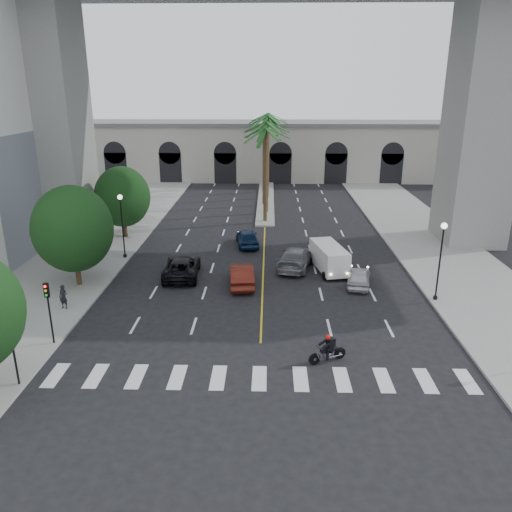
{
  "coord_description": "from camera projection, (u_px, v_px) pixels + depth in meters",
  "views": [
    {
      "loc": [
        0.4,
        -22.49,
        13.39
      ],
      "look_at": [
        -0.36,
        6.0,
        3.72
      ],
      "focal_mm": 35.0,
      "sensor_mm": 36.0,
      "label": 1
    }
  ],
  "objects": [
    {
      "name": "pedestrian_b",
      "position": [
        2.0,
        313.0,
        28.71
      ],
      "size": [
        1.07,
        0.94,
        1.83
      ],
      "primitive_type": "imported",
      "rotation": [
        0.0,
        0.0,
        -0.33
      ],
      "color": "black",
      "rests_on": "sidewalk_left"
    },
    {
      "name": "car_e",
      "position": [
        247.0,
        238.0,
        44.16
      ],
      "size": [
        2.44,
        4.66,
        1.51
      ],
      "primitive_type": "imported",
      "rotation": [
        0.0,
        0.0,
        3.3
      ],
      "color": "#0F2547",
      "rests_on": "ground"
    },
    {
      "name": "street_tree_far",
      "position": [
        122.0,
        197.0,
        45.5
      ],
      "size": [
        5.04,
        5.04,
        6.68
      ],
      "color": "#382616",
      "rests_on": "ground"
    },
    {
      "name": "palm_f",
      "position": [
        268.0,
        118.0,
        67.99
      ],
      "size": [
        3.2,
        3.2,
        10.7
      ],
      "color": "#47331E",
      "rests_on": "ground"
    },
    {
      "name": "palm_b",
      "position": [
        267.0,
        127.0,
        52.88
      ],
      "size": [
        3.2,
        3.2,
        10.6
      ],
      "color": "#47331E",
      "rests_on": "ground"
    },
    {
      "name": "car_b",
      "position": [
        242.0,
        275.0,
        35.38
      ],
      "size": [
        2.05,
        4.82,
        1.55
      ],
      "primitive_type": "imported",
      "rotation": [
        0.0,
        0.0,
        3.23
      ],
      "color": "#531810",
      "rests_on": "ground"
    },
    {
      "name": "palm_c",
      "position": [
        264.0,
        129.0,
        56.82
      ],
      "size": [
        3.2,
        3.2,
        10.1
      ],
      "color": "#47331E",
      "rests_on": "ground"
    },
    {
      "name": "palm_e",
      "position": [
        266.0,
        122.0,
        64.3
      ],
      "size": [
        3.2,
        3.2,
        10.4
      ],
      "color": "#47331E",
      "rests_on": "ground"
    },
    {
      "name": "sidewalk_right",
      "position": [
        453.0,
        265.0,
        39.4
      ],
      "size": [
        8.0,
        100.0,
        0.15
      ],
      "primitive_type": "cube",
      "color": "gray",
      "rests_on": "ground"
    },
    {
      "name": "median",
      "position": [
        266.0,
        201.0,
        61.54
      ],
      "size": [
        2.0,
        24.0,
        0.2
      ],
      "primitive_type": "cube",
      "color": "gray",
      "rests_on": "ground"
    },
    {
      "name": "sidewalk_left",
      "position": [
        78.0,
        261.0,
        40.15
      ],
      "size": [
        8.0,
        100.0,
        0.15
      ],
      "primitive_type": "cube",
      "color": "gray",
      "rests_on": "ground"
    },
    {
      "name": "motorcycle_rider",
      "position": [
        329.0,
        349.0,
        25.46
      ],
      "size": [
        1.98,
        0.99,
        1.54
      ],
      "rotation": [
        0.0,
        0.0,
        0.43
      ],
      "color": "black",
      "rests_on": "ground"
    },
    {
      "name": "bridge",
      "position": [
        308.0,
        21.0,
        40.39
      ],
      "size": [
        75.0,
        13.0,
        26.0
      ],
      "color": "gray",
      "rests_on": "ground"
    },
    {
      "name": "traffic_signal_near",
      "position": [
        11.0,
        339.0,
        22.71
      ],
      "size": [
        0.25,
        0.18,
        3.65
      ],
      "color": "black",
      "rests_on": "ground"
    },
    {
      "name": "pier_building",
      "position": [
        267.0,
        150.0,
        76.29
      ],
      "size": [
        71.0,
        10.5,
        8.5
      ],
      "color": "#B5AEA2",
      "rests_on": "ground"
    },
    {
      "name": "car_a",
      "position": [
        359.0,
        277.0,
        35.31
      ],
      "size": [
        2.28,
        4.11,
        1.32
      ],
      "primitive_type": "imported",
      "rotation": [
        0.0,
        0.0,
        2.95
      ],
      "color": "silver",
      "rests_on": "ground"
    },
    {
      "name": "pedestrian_a",
      "position": [
        63.0,
        297.0,
        31.24
      ],
      "size": [
        0.63,
        0.48,
        1.55
      ],
      "primitive_type": "imported",
      "rotation": [
        0.0,
        0.0,
        -0.21
      ],
      "color": "black",
      "rests_on": "sidewalk_left"
    },
    {
      "name": "lamp_post_left_far",
      "position": [
        122.0,
        221.0,
        40.0
      ],
      "size": [
        0.4,
        0.4,
        5.35
      ],
      "color": "black",
      "rests_on": "ground"
    },
    {
      "name": "street_tree_mid",
      "position": [
        73.0,
        229.0,
        34.04
      ],
      "size": [
        5.44,
        5.44,
        7.21
      ],
      "color": "#382616",
      "rests_on": "ground"
    },
    {
      "name": "palm_a",
      "position": [
        266.0,
        133.0,
        49.18
      ],
      "size": [
        3.2,
        3.2,
        10.3
      ],
      "color": "#47331E",
      "rests_on": "ground"
    },
    {
      "name": "cargo_van",
      "position": [
        329.0,
        257.0,
        37.88
      ],
      "size": [
        2.7,
        5.02,
        2.03
      ],
      "rotation": [
        0.0,
        0.0,
        0.21
      ],
      "color": "white",
      "rests_on": "ground"
    },
    {
      "name": "car_c",
      "position": [
        182.0,
        267.0,
        36.98
      ],
      "size": [
        2.75,
        5.47,
        1.48
      ],
      "primitive_type": "imported",
      "rotation": [
        0.0,
        0.0,
        3.2
      ],
      "color": "black",
      "rests_on": "ground"
    },
    {
      "name": "car_d",
      "position": [
        296.0,
        258.0,
        38.8
      ],
      "size": [
        3.52,
        5.93,
        1.61
      ],
      "primitive_type": "imported",
      "rotation": [
        0.0,
        0.0,
        2.9
      ],
      "color": "slate",
      "rests_on": "ground"
    },
    {
      "name": "palm_d",
      "position": [
        268.0,
        120.0,
        60.36
      ],
      "size": [
        3.2,
        3.2,
        10.9
      ],
      "color": "#47331E",
      "rests_on": "ground"
    },
    {
      "name": "traffic_signal_far",
      "position": [
        48.0,
        303.0,
        26.49
      ],
      "size": [
        0.25,
        0.18,
        3.65
      ],
      "color": "black",
      "rests_on": "ground"
    },
    {
      "name": "ground",
      "position": [
        260.0,
        362.0,
        25.6
      ],
      "size": [
        140.0,
        140.0,
        0.0
      ],
      "primitive_type": "plane",
      "color": "black",
      "rests_on": "ground"
    },
    {
      "name": "lamp_post_right",
      "position": [
        441.0,
        255.0,
        31.85
      ],
      "size": [
        0.4,
        0.4,
        5.35
      ],
      "color": "black",
      "rests_on": "ground"
    }
  ]
}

